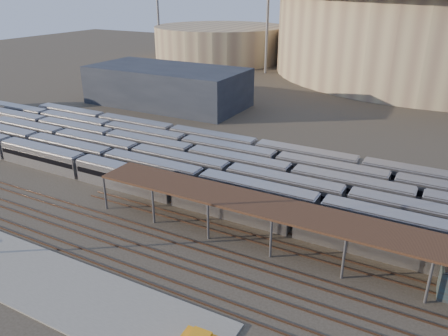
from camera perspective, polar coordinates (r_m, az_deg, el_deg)
ground at (r=60.45m, az=-10.26°, el=-7.43°), size 420.00×420.00×0.00m
apron at (r=55.10m, az=-24.40°, el=-12.49°), size 50.00×9.00×0.20m
subway_trains at (r=73.90m, az=-2.31°, el=0.30°), size 126.00×23.90×3.60m
inspection_shed at (r=52.06m, az=11.79°, el=-6.54°), size 60.30×6.00×5.30m
empty_tracks at (r=57.22m, az=-13.38°, el=-9.50°), size 170.00×9.62×0.18m
stadium at (r=180.78m, az=26.71°, el=16.22°), size 124.00×124.00×32.50m
secondary_arena at (r=195.59m, az=-0.45°, el=16.04°), size 56.00×56.00×14.00m
service_building at (r=120.01m, az=-7.42°, el=10.57°), size 42.00×20.00×10.00m
floodlight_0 at (r=163.34m, az=5.72°, el=19.40°), size 4.00×1.00×38.40m
floodlight_1 at (r=199.57m, az=-8.65°, el=19.87°), size 4.00×1.00×38.40m
floodlight_3 at (r=205.02m, az=17.06°, el=19.26°), size 4.00×1.00×38.40m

